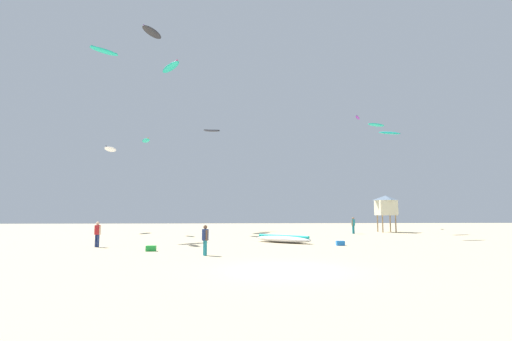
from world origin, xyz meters
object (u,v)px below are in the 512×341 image
Objects in this scene: person_foreground at (205,238)px; kite_aloft_2 at (152,32)px; lifeguard_tower at (386,205)px; kite_aloft_7 at (376,125)px; gear_bag at (151,248)px; kite_aloft_8 at (212,131)px; kite_aloft_5 at (146,141)px; person_midground at (97,232)px; kite_aloft_1 at (390,133)px; kite_aloft_4 at (171,67)px; cooler_box at (340,243)px; kite_grounded_near at (283,239)px; kite_aloft_3 at (104,51)px; kite_aloft_6 at (111,149)px; kite_aloft_9 at (358,118)px; person_left at (353,224)px.

kite_aloft_2 is at bearing 83.97° from person_foreground.
kite_aloft_7 is (-1.16, -0.95, 9.11)m from lifeguard_tower.
gear_bag is 0.25× the size of kite_aloft_8.
kite_aloft_7 is 20.63m from kite_aloft_8.
kite_aloft_7 is at bearing 3.73° from kite_aloft_5.
kite_aloft_5 is (-0.43, 14.22, 8.80)m from person_midground.
kite_aloft_5 is at bearing 164.92° from kite_aloft_1.
kite_aloft_4 is (-2.43, 18.72, 18.38)m from gear_bag.
kite_aloft_7 is at bearing -19.60° from kite_aloft_2.
cooler_box is 0.25× the size of kite_aloft_8.
kite_grounded_near is 38.69m from kite_aloft_2.
gear_bag is (4.07, -2.71, -0.81)m from person_midground.
person_foreground is 0.38× the size of kite_aloft_2.
kite_aloft_8 is (9.08, 14.73, -4.20)m from kite_aloft_3.
kite_aloft_7 is at bearing 41.55° from gear_bag.
kite_aloft_2 is at bearing 123.96° from kite_grounded_near.
kite_aloft_3 reaches higher than kite_aloft_7.
kite_aloft_4 reaches higher than kite_aloft_5.
kite_aloft_2 is 1.65× the size of kite_aloft_7.
kite_aloft_1 is at bearing 15.21° from person_foreground.
kite_aloft_2 is (-2.81, 25.81, 26.44)m from person_midground.
person_midground is at bearing -95.86° from kite_aloft_4.
person_midground is 21.92m from kite_aloft_6.
cooler_box is 0.25× the size of kite_aloft_5.
lifeguard_tower is 1.78× the size of kite_aloft_1.
cooler_box is 21.56m from kite_aloft_7.
lifeguard_tower is 7.41× the size of gear_bag.
person_foreground is 4.20m from gear_bag.
kite_aloft_3 reaches higher than person_midground.
lifeguard_tower is 1.81× the size of kite_aloft_9.
kite_aloft_6 is at bearing 35.30° from person_left.
kite_aloft_3 reaches higher than gear_bag.
cooler_box is 35.02m from kite_aloft_9.
cooler_box is (3.60, -2.62, -0.12)m from kite_grounded_near.
kite_aloft_7 reaches higher than lifeguard_tower.
kite_aloft_9 reaches higher than cooler_box.
kite_aloft_4 is (-19.83, 1.99, 17.53)m from person_left.
gear_bag is at bearing -126.15° from kite_aloft_9.
person_midground is 0.37× the size of kite_grounded_near.
lifeguard_tower is (26.21, 16.84, 2.09)m from person_midground.
kite_aloft_9 is (21.52, 5.75, 3.53)m from kite_aloft_8.
cooler_box is 0.13× the size of kite_aloft_4.
kite_aloft_1 is (15.76, 13.00, 8.58)m from person_foreground.
kite_aloft_8 reaches higher than lifeguard_tower.
kite_aloft_6 is (-7.35, 3.30, -8.90)m from kite_aloft_4.
kite_aloft_4 reaches higher than person_foreground.
kite_aloft_1 is 0.93× the size of kite_aloft_3.
kite_aloft_2 is 1.83× the size of kite_aloft_5.
kite_aloft_3 is (-26.38, 0.89, 7.60)m from kite_aloft_1.
person_midground is at bearing -166.92° from kite_grounded_near.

